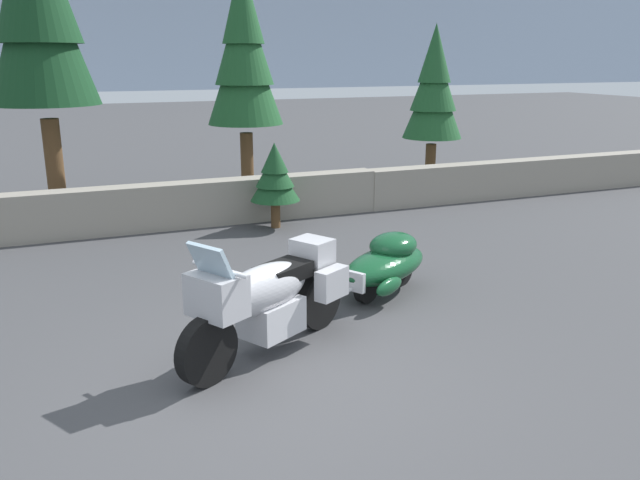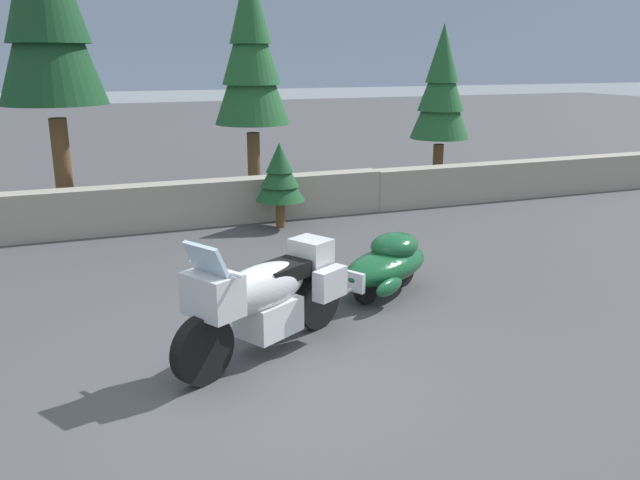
% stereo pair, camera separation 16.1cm
% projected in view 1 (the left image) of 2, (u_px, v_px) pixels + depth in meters
% --- Properties ---
extents(ground_plane, '(80.00, 80.00, 0.00)m').
position_uv_depth(ground_plane, '(272.00, 383.00, 6.00)').
color(ground_plane, '#424244').
extents(stone_guard_wall, '(24.00, 0.47, 0.80)m').
position_uv_depth(stone_guard_wall, '(162.00, 207.00, 11.30)').
color(stone_guard_wall, gray).
rests_on(stone_guard_wall, ground).
extents(distant_ridgeline, '(240.00, 80.00, 16.00)m').
position_uv_depth(distant_ridgeline, '(56.00, 19.00, 89.51)').
color(distant_ridgeline, '#99A8BF').
rests_on(distant_ridgeline, ground).
extents(touring_motorcycle, '(2.07, 1.42, 1.33)m').
position_uv_depth(touring_motorcycle, '(267.00, 296.00, 6.45)').
color(touring_motorcycle, black).
rests_on(touring_motorcycle, ground).
extents(car_shaped_trailer, '(2.09, 1.41, 0.76)m').
position_uv_depth(car_shaped_trailer, '(386.00, 262.00, 8.19)').
color(car_shaped_trailer, black).
rests_on(car_shaped_trailer, ground).
extents(pine_tree_secondary, '(1.31, 1.31, 3.63)m').
position_uv_depth(pine_tree_secondary, '(434.00, 88.00, 14.14)').
color(pine_tree_secondary, brown).
rests_on(pine_tree_secondary, ground).
extents(pine_tree_far_right, '(1.56, 1.56, 4.83)m').
position_uv_depth(pine_tree_far_right, '(244.00, 52.00, 13.09)').
color(pine_tree_far_right, brown).
rests_on(pine_tree_far_right, ground).
extents(pine_sapling_near, '(0.87, 0.87, 1.51)m').
position_uv_depth(pine_sapling_near, '(275.00, 175.00, 11.25)').
color(pine_sapling_near, brown).
rests_on(pine_sapling_near, ground).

